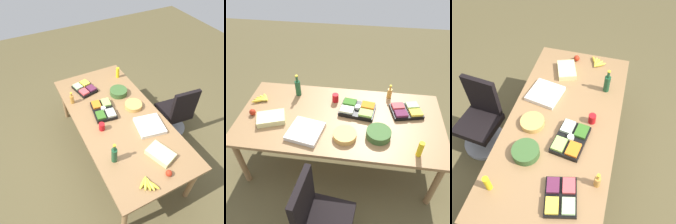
# 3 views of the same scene
# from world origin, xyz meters

# --- Properties ---
(ground_plane) EXTENTS (10.00, 10.00, 0.00)m
(ground_plane) POSITION_xyz_m (0.00, 0.00, 0.00)
(ground_plane) COLOR brown
(conference_table) EXTENTS (2.45, 1.19, 0.79)m
(conference_table) POSITION_xyz_m (0.00, 0.00, 0.73)
(conference_table) COLOR olive
(conference_table) RESTS_ON ground
(office_chair) EXTENTS (0.56, 0.56, 1.00)m
(office_chair) POSITION_xyz_m (0.04, 1.08, 0.38)
(office_chair) COLOR gray
(office_chair) RESTS_ON ground
(red_solo_cup) EXTENTS (0.09, 0.09, 0.11)m
(red_solo_cup) POSITION_xyz_m (0.10, -0.30, 0.85)
(red_solo_cup) COLOR red
(red_solo_cup) RESTS_ON conference_table
(salad_bowl) EXTENTS (0.34, 0.34, 0.09)m
(salad_bowl) POSITION_xyz_m (-0.46, 0.25, 0.84)
(salad_bowl) COLOR #395C2A
(salad_bowl) RESTS_ON conference_table
(sheet_cake) EXTENTS (0.38, 0.32, 0.07)m
(sheet_cake) POSITION_xyz_m (0.80, 0.16, 0.83)
(sheet_cake) COLOR beige
(sheet_cake) RESTS_ON conference_table
(wine_bottle) EXTENTS (0.08, 0.08, 0.30)m
(wine_bottle) POSITION_xyz_m (0.61, -0.38, 0.91)
(wine_bottle) COLOR #1A4928
(wine_bottle) RESTS_ON conference_table
(pizza_box) EXTENTS (0.42, 0.42, 0.05)m
(pizza_box) POSITION_xyz_m (0.35, 0.30, 0.82)
(pizza_box) COLOR silver
(pizza_box) RESTS_ON conference_table
(fruit_platter) EXTENTS (0.41, 0.35, 0.07)m
(fruit_platter) POSITION_xyz_m (-0.80, -0.20, 0.83)
(fruit_platter) COLOR black
(fruit_platter) RESTS_ON conference_table
(mustard_bottle) EXTENTS (0.06, 0.06, 0.18)m
(mustard_bottle) POSITION_xyz_m (-0.87, 0.44, 0.89)
(mustard_bottle) COLOR yellow
(mustard_bottle) RESTS_ON conference_table
(apple_red) EXTENTS (0.09, 0.09, 0.08)m
(apple_red) POSITION_xyz_m (1.06, 0.09, 0.83)
(apple_red) COLOR #AD2914
(apple_red) RESTS_ON conference_table
(veggie_tray) EXTENTS (0.46, 0.36, 0.09)m
(veggie_tray) POSITION_xyz_m (-0.20, -0.14, 0.83)
(veggie_tray) COLOR black
(veggie_tray) RESTS_ON conference_table
(banana_bunch) EXTENTS (0.22, 0.22, 0.04)m
(banana_bunch) POSITION_xyz_m (1.05, -0.19, 0.82)
(banana_bunch) COLOR gold
(banana_bunch) RESTS_ON conference_table
(chip_bowl) EXTENTS (0.29, 0.29, 0.06)m
(chip_bowl) POSITION_xyz_m (-0.09, 0.30, 0.83)
(chip_bowl) COLOR gold
(chip_bowl) RESTS_ON conference_table
(dressing_bottle) EXTENTS (0.08, 0.08, 0.19)m
(dressing_bottle) POSITION_xyz_m (-0.59, -0.48, 0.87)
(dressing_bottle) COLOR #C88B37
(dressing_bottle) RESTS_ON conference_table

